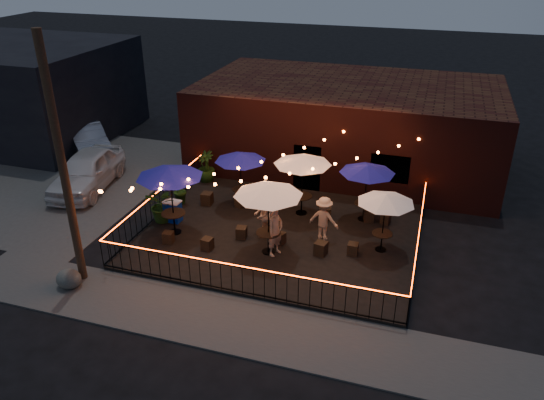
{
  "coord_description": "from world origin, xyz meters",
  "views": [
    {
      "loc": [
        4.96,
        -14.58,
        10.16
      ],
      "look_at": [
        -0.34,
        2.09,
        1.44
      ],
      "focal_mm": 35.0,
      "sensor_mm": 36.0,
      "label": 1
    }
  ],
  "objects_px": {
    "cafe_table_5": "(367,169)",
    "cafe_table_2": "(268,191)",
    "boulder": "(69,279)",
    "cooler": "(173,211)",
    "utility_pole": "(63,167)",
    "cafe_table_0": "(170,173)",
    "cafe_table_4": "(386,199)",
    "cafe_table_1": "(240,158)",
    "cafe_table_3": "(303,161)"
  },
  "relations": [
    {
      "from": "utility_pole",
      "to": "cafe_table_3",
      "type": "xyz_separation_m",
      "value": [
        5.76,
        6.4,
        -1.57
      ]
    },
    {
      "from": "cafe_table_2",
      "to": "cooler",
      "type": "bearing_deg",
      "value": 166.25
    },
    {
      "from": "cafe_table_1",
      "to": "boulder",
      "type": "xyz_separation_m",
      "value": [
        -3.29,
        -6.97,
        -1.91
      ]
    },
    {
      "from": "cafe_table_1",
      "to": "cafe_table_3",
      "type": "distance_m",
      "value": 2.58
    },
    {
      "from": "utility_pole",
      "to": "cafe_table_5",
      "type": "bearing_deg",
      "value": 38.87
    },
    {
      "from": "utility_pole",
      "to": "boulder",
      "type": "xyz_separation_m",
      "value": [
        -0.1,
        -0.57,
        -3.66
      ]
    },
    {
      "from": "cafe_table_3",
      "to": "cafe_table_4",
      "type": "bearing_deg",
      "value": -28.45
    },
    {
      "from": "utility_pole",
      "to": "cooler",
      "type": "relative_size",
      "value": 9.26
    },
    {
      "from": "cafe_table_4",
      "to": "cafe_table_5",
      "type": "height_order",
      "value": "cafe_table_5"
    },
    {
      "from": "utility_pole",
      "to": "cafe_table_0",
      "type": "relative_size",
      "value": 2.99
    },
    {
      "from": "cafe_table_4",
      "to": "cafe_table_5",
      "type": "relative_size",
      "value": 0.94
    },
    {
      "from": "cafe_table_2",
      "to": "cafe_table_3",
      "type": "height_order",
      "value": "cafe_table_2"
    },
    {
      "from": "utility_pole",
      "to": "cafe_table_2",
      "type": "xyz_separation_m",
      "value": [
        5.41,
        3.2,
        -1.46
      ]
    },
    {
      "from": "cafe_table_0",
      "to": "cafe_table_4",
      "type": "height_order",
      "value": "cafe_table_0"
    },
    {
      "from": "utility_pole",
      "to": "boulder",
      "type": "height_order",
      "value": "utility_pole"
    },
    {
      "from": "utility_pole",
      "to": "cafe_table_4",
      "type": "relative_size",
      "value": 3.35
    },
    {
      "from": "cafe_table_5",
      "to": "cafe_table_2",
      "type": "bearing_deg",
      "value": -129.38
    },
    {
      "from": "cafe_table_2",
      "to": "boulder",
      "type": "height_order",
      "value": "cafe_table_2"
    },
    {
      "from": "cafe_table_4",
      "to": "cooler",
      "type": "height_order",
      "value": "cafe_table_4"
    },
    {
      "from": "cafe_table_0",
      "to": "cafe_table_3",
      "type": "xyz_separation_m",
      "value": [
        4.14,
        2.95,
        -0.16
      ]
    },
    {
      "from": "utility_pole",
      "to": "cafe_table_5",
      "type": "height_order",
      "value": "utility_pole"
    },
    {
      "from": "utility_pole",
      "to": "cafe_table_5",
      "type": "distance_m",
      "value": 10.7
    },
    {
      "from": "utility_pole",
      "to": "cafe_table_2",
      "type": "distance_m",
      "value": 6.45
    },
    {
      "from": "cafe_table_0",
      "to": "cafe_table_4",
      "type": "distance_m",
      "value": 7.65
    },
    {
      "from": "cafe_table_3",
      "to": "cafe_table_4",
      "type": "height_order",
      "value": "cafe_table_3"
    },
    {
      "from": "cafe_table_2",
      "to": "cooler",
      "type": "xyz_separation_m",
      "value": [
        -4.26,
        1.04,
        -1.95
      ]
    },
    {
      "from": "utility_pole",
      "to": "cafe_table_4",
      "type": "distance_m",
      "value": 10.4
    },
    {
      "from": "cafe_table_2",
      "to": "boulder",
      "type": "relative_size",
      "value": 3.65
    },
    {
      "from": "cafe_table_0",
      "to": "cafe_table_2",
      "type": "xyz_separation_m",
      "value": [
        3.79,
        -0.25,
        -0.06
      ]
    },
    {
      "from": "cooler",
      "to": "utility_pole",
      "type": "bearing_deg",
      "value": -102.23
    },
    {
      "from": "cooler",
      "to": "cafe_table_5",
      "type": "bearing_deg",
      "value": 21.64
    },
    {
      "from": "cafe_table_1",
      "to": "cooler",
      "type": "bearing_deg",
      "value": -133.34
    },
    {
      "from": "utility_pole",
      "to": "cafe_table_0",
      "type": "bearing_deg",
      "value": 64.88
    },
    {
      "from": "cafe_table_2",
      "to": "boulder",
      "type": "distance_m",
      "value": 7.03
    },
    {
      "from": "boulder",
      "to": "cafe_table_2",
      "type": "bearing_deg",
      "value": 34.39
    },
    {
      "from": "cafe_table_1",
      "to": "boulder",
      "type": "relative_size",
      "value": 2.95
    },
    {
      "from": "cooler",
      "to": "boulder",
      "type": "distance_m",
      "value": 4.98
    },
    {
      "from": "boulder",
      "to": "cafe_table_4",
      "type": "bearing_deg",
      "value": 28.89
    },
    {
      "from": "cafe_table_5",
      "to": "cafe_table_3",
      "type": "bearing_deg",
      "value": -174.64
    },
    {
      "from": "cafe_table_1",
      "to": "cafe_table_4",
      "type": "xyz_separation_m",
      "value": [
        5.99,
        -1.85,
        -0.08
      ]
    },
    {
      "from": "cafe_table_1",
      "to": "cooler",
      "type": "relative_size",
      "value": 2.94
    },
    {
      "from": "cafe_table_5",
      "to": "boulder",
      "type": "bearing_deg",
      "value": -139.14
    },
    {
      "from": "cafe_table_2",
      "to": "cafe_table_4",
      "type": "bearing_deg",
      "value": 19.69
    },
    {
      "from": "cooler",
      "to": "cafe_table_3",
      "type": "bearing_deg",
      "value": 28.07
    },
    {
      "from": "cafe_table_3",
      "to": "cafe_table_5",
      "type": "xyz_separation_m",
      "value": [
        2.47,
        0.23,
        -0.14
      ]
    },
    {
      "from": "cafe_table_1",
      "to": "cafe_table_5",
      "type": "bearing_deg",
      "value": 2.62
    },
    {
      "from": "cafe_table_5",
      "to": "boulder",
      "type": "distance_m",
      "value": 11.18
    },
    {
      "from": "cafe_table_4",
      "to": "boulder",
      "type": "distance_m",
      "value": 10.75
    },
    {
      "from": "cafe_table_1",
      "to": "cafe_table_4",
      "type": "bearing_deg",
      "value": -17.2
    },
    {
      "from": "cafe_table_0",
      "to": "boulder",
      "type": "distance_m",
      "value": 4.92
    }
  ]
}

